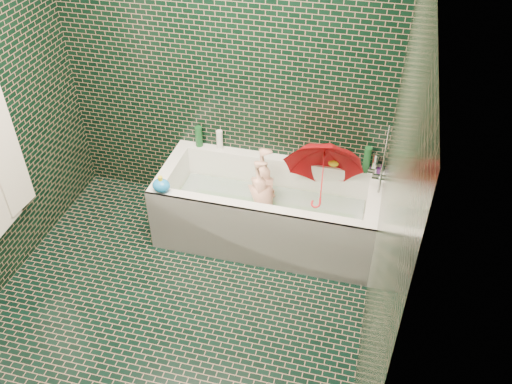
% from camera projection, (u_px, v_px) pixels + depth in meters
% --- Properties ---
extents(floor, '(2.80, 2.80, 0.00)m').
position_uv_depth(floor, '(170.00, 320.00, 3.77)').
color(floor, black).
rests_on(floor, ground).
extents(wall_back, '(2.80, 0.00, 2.80)m').
position_uv_depth(wall_back, '(223.00, 68.00, 4.06)').
color(wall_back, black).
rests_on(wall_back, floor).
extents(wall_right, '(0.00, 2.80, 2.80)m').
position_uv_depth(wall_right, '(386.00, 213.00, 2.74)').
color(wall_right, black).
rests_on(wall_right, floor).
extents(bathtub, '(1.70, 0.75, 0.55)m').
position_uv_depth(bathtub, '(267.00, 216.00, 4.31)').
color(bathtub, white).
rests_on(bathtub, floor).
extents(bath_mat, '(1.35, 0.47, 0.01)m').
position_uv_depth(bath_mat, '(267.00, 220.00, 4.36)').
color(bath_mat, green).
rests_on(bath_mat, bathtub).
extents(water, '(1.48, 0.53, 0.00)m').
position_uv_depth(water, '(268.00, 206.00, 4.27)').
color(water, silver).
rests_on(water, bathtub).
extents(faucet, '(0.18, 0.19, 0.55)m').
position_uv_depth(faucet, '(380.00, 174.00, 3.81)').
color(faucet, silver).
rests_on(faucet, wall_right).
extents(child, '(0.95, 0.38, 0.27)m').
position_uv_depth(child, '(264.00, 205.00, 4.26)').
color(child, '#E4A88E').
rests_on(child, bathtub).
extents(umbrella, '(0.70, 0.76, 0.82)m').
position_uv_depth(umbrella, '(322.00, 176.00, 4.03)').
color(umbrella, red).
rests_on(umbrella, bathtub).
extents(soap_bottle_a, '(0.11, 0.11, 0.24)m').
position_uv_depth(soap_bottle_a, '(377.00, 172.00, 4.20)').
color(soap_bottle_a, white).
rests_on(soap_bottle_a, bathtub).
extents(soap_bottle_b, '(0.10, 0.10, 0.18)m').
position_uv_depth(soap_bottle_b, '(374.00, 173.00, 4.20)').
color(soap_bottle_b, '#521D6E').
rests_on(soap_bottle_b, bathtub).
extents(soap_bottle_c, '(0.14, 0.14, 0.15)m').
position_uv_depth(soap_bottle_c, '(355.00, 167.00, 4.26)').
color(soap_bottle_c, '#154A21').
rests_on(soap_bottle_c, bathtub).
extents(bottle_right_tall, '(0.07, 0.07, 0.22)m').
position_uv_depth(bottle_right_tall, '(367.00, 160.00, 4.15)').
color(bottle_right_tall, '#154A21').
rests_on(bottle_right_tall, bathtub).
extents(bottle_right_pump, '(0.05, 0.05, 0.18)m').
position_uv_depth(bottle_right_pump, '(375.00, 164.00, 4.14)').
color(bottle_right_pump, silver).
rests_on(bottle_right_pump, bathtub).
extents(bottle_left_tall, '(0.08, 0.08, 0.18)m').
position_uv_depth(bottle_left_tall, '(199.00, 136.00, 4.45)').
color(bottle_left_tall, '#154A21').
rests_on(bottle_left_tall, bathtub).
extents(bottle_left_short, '(0.06, 0.06, 0.17)m').
position_uv_depth(bottle_left_short, '(220.00, 140.00, 4.42)').
color(bottle_left_short, white).
rests_on(bottle_left_short, bathtub).
extents(rubber_duck, '(0.13, 0.10, 0.10)m').
position_uv_depth(rubber_duck, '(335.00, 161.00, 4.24)').
color(rubber_duck, yellow).
rests_on(rubber_duck, bathtub).
extents(bath_toy, '(0.15, 0.13, 0.13)m').
position_uv_depth(bath_toy, '(161.00, 185.00, 3.98)').
color(bath_toy, '#187EDA').
rests_on(bath_toy, bathtub).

